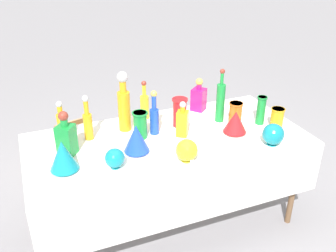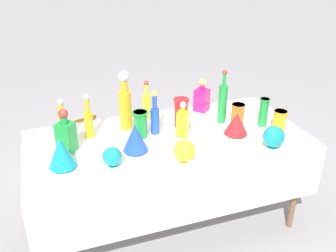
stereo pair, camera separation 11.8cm
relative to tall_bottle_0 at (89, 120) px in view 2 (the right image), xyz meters
name	(u,v)px [view 2 (the right image)]	position (x,y,z in m)	size (l,w,h in m)	color
ground_plane	(168,221)	(0.52, -0.21, -0.89)	(40.00, 40.00, 0.00)	gray
display_table	(170,149)	(0.52, -0.25, -0.20)	(1.97, 0.93, 0.76)	white
tall_bottle_0	(89,120)	(0.00, 0.00, 0.00)	(0.06, 0.06, 0.33)	orange
tall_bottle_1	(125,103)	(0.28, 0.04, 0.07)	(0.09, 0.09, 0.45)	orange
tall_bottle_2	(155,117)	(0.46, -0.10, 0.00)	(0.07, 0.07, 0.33)	blue
tall_bottle_3	(63,123)	(-0.17, 0.02, 0.00)	(0.06, 0.06, 0.31)	orange
tall_bottle_4	(147,104)	(0.47, 0.17, -0.02)	(0.07, 0.07, 0.31)	yellow
tall_bottle_5	(223,102)	(1.00, -0.09, 0.03)	(0.07, 0.07, 0.42)	#198C38
square_decanter_0	(202,98)	(0.94, 0.16, -0.02)	(0.15, 0.15, 0.27)	#C61972
square_decanter_1	(66,135)	(-0.17, -0.16, -0.01)	(0.15, 0.15, 0.31)	#198C38
square_decanter_2	(183,122)	(0.63, -0.20, -0.02)	(0.11, 0.11, 0.26)	orange
slender_vase_0	(238,114)	(1.09, -0.16, -0.05)	(0.11, 0.11, 0.16)	orange
slender_vase_1	(181,112)	(0.68, -0.05, -0.02)	(0.12, 0.12, 0.22)	red
slender_vase_2	(264,111)	(1.26, -0.25, -0.02)	(0.08, 0.08, 0.22)	#198C38
slender_vase_3	(140,123)	(0.34, -0.12, -0.03)	(0.11, 0.11, 0.20)	#198C38
slender_vase_4	(280,120)	(1.33, -0.36, -0.05)	(0.10, 0.10, 0.16)	orange
fluted_vase_0	(135,138)	(0.26, -0.30, -0.03)	(0.17, 0.17, 0.20)	blue
fluted_vase_1	(61,153)	(-0.22, -0.34, -0.03)	(0.18, 0.18, 0.20)	teal
fluted_vase_2	(236,123)	(1.00, -0.31, -0.04)	(0.17, 0.17, 0.17)	red
round_bowl_0	(112,157)	(0.08, -0.43, -0.07)	(0.12, 0.12, 0.13)	teal
round_bowl_1	(184,151)	(0.52, -0.53, -0.06)	(0.14, 0.14, 0.15)	yellow
round_bowl_2	(274,137)	(1.15, -0.56, -0.05)	(0.15, 0.15, 0.16)	teal
price_tag_left	(208,164)	(0.64, -0.63, -0.12)	(0.06, 0.01, 0.03)	white
price_tag_center	(191,163)	(0.54, -0.59, -0.12)	(0.05, 0.01, 0.04)	white
cardboard_box_behind_left	(170,138)	(0.89, 0.82, -0.74)	(0.46, 0.44, 0.40)	tan
cardboard_box_behind_right	(82,143)	(0.01, 1.02, -0.74)	(0.51, 0.49, 0.39)	tan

